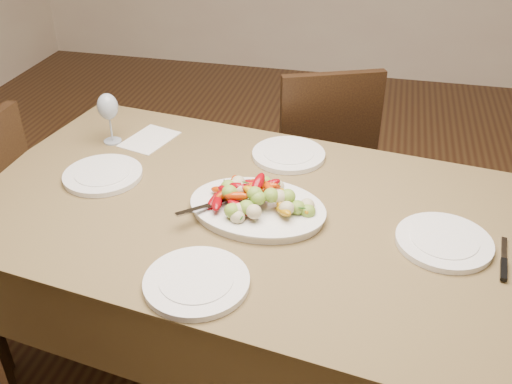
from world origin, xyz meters
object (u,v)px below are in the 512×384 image
object	(u,v)px
dining_table	(256,299)
serving_platter	(257,210)
wine_glass	(109,117)
plate_far	(289,155)
plate_left	(103,175)
plate_near	(197,282)
plate_right	(444,242)
chair_far	(315,156)

from	to	relation	value
dining_table	serving_platter	world-z (taller)	serving_platter
wine_glass	plate_far	bearing A→B (deg)	3.07
serving_platter	plate_left	world-z (taller)	serving_platter
plate_far	plate_near	size ratio (longest dim) A/B	0.95
wine_glass	dining_table	bearing A→B (deg)	-26.51
serving_platter	plate_left	size ratio (longest dim) A/B	1.56
serving_platter	plate_near	distance (m)	0.36
plate_far	wine_glass	distance (m)	0.67
wine_glass	plate_right	bearing A→B (deg)	-17.13
serving_platter	wine_glass	size ratio (longest dim) A/B	2.01
plate_near	plate_far	bearing A→B (deg)	81.63
chair_far	plate_near	distance (m)	1.30
dining_table	serving_platter	bearing A→B (deg)	-66.72
chair_far	plate_left	xyz separation A→B (m)	(-0.62, -0.82, 0.29)
wine_glass	plate_left	bearing A→B (deg)	-71.73
dining_table	plate_right	distance (m)	0.68
dining_table	chair_far	bearing A→B (deg)	85.28
plate_right	plate_far	size ratio (longest dim) A/B	1.04
plate_right	chair_far	bearing A→B (deg)	117.31
chair_far	serving_platter	world-z (taller)	chair_far
chair_far	plate_far	distance (m)	0.61
dining_table	serving_platter	distance (m)	0.39
plate_far	plate_right	bearing A→B (deg)	-37.63
wine_glass	plate_near	bearing A→B (deg)	-50.90
chair_far	plate_near	xyz separation A→B (m)	(-0.14, -1.26, 0.29)
plate_right	plate_far	xyz separation A→B (m)	(-0.52, 0.40, 0.00)
chair_far	plate_left	size ratio (longest dim) A/B	3.59
plate_near	plate_left	bearing A→B (deg)	137.33
plate_left	plate_right	distance (m)	1.11
plate_far	plate_near	xyz separation A→B (m)	(-0.11, -0.72, 0.00)
serving_platter	plate_near	world-z (taller)	serving_platter
plate_right	wine_glass	xyz separation A→B (m)	(-1.19, 0.37, 0.09)
serving_platter	wine_glass	xyz separation A→B (m)	(-0.64, 0.33, 0.09)
chair_far	serving_platter	bearing A→B (deg)	63.23
plate_right	plate_near	size ratio (longest dim) A/B	0.98
dining_table	wine_glass	world-z (taller)	wine_glass
plate_left	plate_far	xyz separation A→B (m)	(0.58, 0.28, 0.00)
chair_far	plate_right	bearing A→B (deg)	94.59
plate_right	plate_far	bearing A→B (deg)	142.37
plate_near	wine_glass	world-z (taller)	wine_glass
chair_far	plate_far	size ratio (longest dim) A/B	3.64
plate_left	plate_far	distance (m)	0.65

